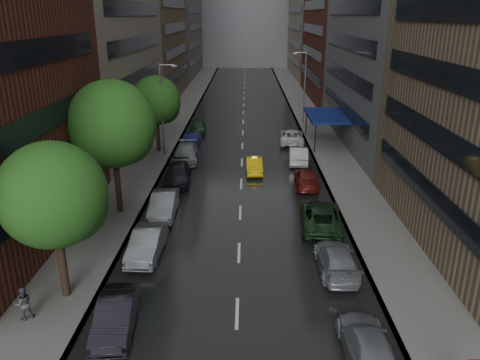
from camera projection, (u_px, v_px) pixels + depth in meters
name	position (u px, v px, depth m)	size (l,w,h in m)	color
road	(243.00, 115.00, 65.62)	(14.00, 140.00, 0.01)	black
sidewalk_left	(179.00, 115.00, 65.71)	(4.00, 140.00, 0.15)	gray
sidewalk_right	(307.00, 115.00, 65.48)	(4.00, 140.00, 0.15)	gray
buildings_right	(349.00, 2.00, 66.70)	(8.05, 109.10, 36.00)	#937A5B
building_far	(245.00, 4.00, 124.30)	(40.00, 14.00, 32.00)	slate
tree_near	(53.00, 195.00, 21.72)	(5.07, 5.07, 8.08)	#382619
tree_mid	(112.00, 124.00, 31.34)	(5.95, 5.95, 9.48)	#382619
tree_far	(156.00, 101.00, 46.44)	(4.90, 4.90, 7.81)	#382619
taxi	(254.00, 165.00, 41.90)	(1.41, 4.05, 1.33)	#DCB10B
parked_cars_left	(177.00, 175.00, 38.97)	(2.57, 41.88, 1.60)	black
parked_cars_right	(310.00, 188.00, 36.14)	(3.07, 39.31, 1.60)	slate
ped_black_umbrella	(22.00, 295.00, 21.26)	(1.00, 0.98, 2.09)	#4F4F54
street_lamp_left	(162.00, 108.00, 45.24)	(1.74, 0.22, 9.00)	gray
street_lamp_right	(304.00, 86.00, 59.17)	(1.74, 0.22, 9.00)	gray
awning	(326.00, 116.00, 50.33)	(4.00, 8.00, 3.12)	navy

